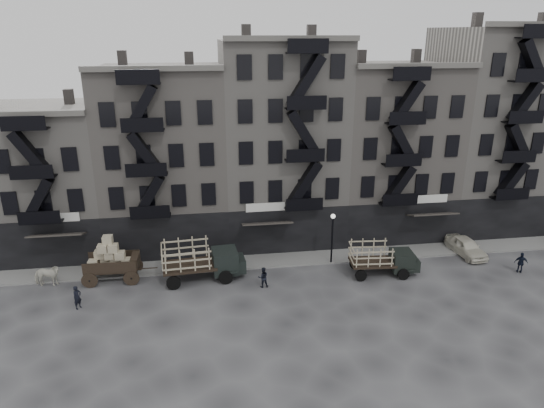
{
  "coord_description": "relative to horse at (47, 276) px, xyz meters",
  "views": [
    {
      "loc": [
        -6.84,
        -31.49,
        17.68
      ],
      "look_at": [
        -1.6,
        4.0,
        4.86
      ],
      "focal_mm": 32.0,
      "sensor_mm": 36.0,
      "label": 1
    }
  ],
  "objects": [
    {
      "name": "wagon",
      "position": [
        4.51,
        0.31,
        1.14
      ],
      "size": [
        4.18,
        2.32,
        3.49
      ],
      "rotation": [
        0.0,
        0.0,
        -0.02
      ],
      "color": "black",
      "rests_on": "ground"
    },
    {
      "name": "lamp_post",
      "position": [
        21.53,
        0.51,
        1.93
      ],
      "size": [
        0.36,
        0.36,
        4.28
      ],
      "color": "black",
      "rests_on": "ground"
    },
    {
      "name": "pedestrian_west",
      "position": [
        2.9,
        -3.46,
        -0.02
      ],
      "size": [
        0.68,
        0.72,
        1.65
      ],
      "primitive_type": "imported",
      "rotation": [
        0.0,
        0.0,
        0.93
      ],
      "color": "black",
      "rests_on": "ground"
    },
    {
      "name": "building_west",
      "position": [
        -1.47,
        7.74,
        5.15
      ],
      "size": [
        10.0,
        11.35,
        13.2
      ],
      "color": "gray",
      "rests_on": "ground"
    },
    {
      "name": "ground",
      "position": [
        18.53,
        -2.09,
        -0.85
      ],
      "size": [
        140.0,
        140.0,
        0.0
      ],
      "primitive_type": "plane",
      "color": "#38383A",
      "rests_on": "ground"
    },
    {
      "name": "car_east",
      "position": [
        33.11,
        0.51,
        -0.12
      ],
      "size": [
        2.15,
        4.46,
        1.47
      ],
      "primitive_type": "imported",
      "rotation": [
        0.0,
        0.0,
        0.1
      ],
      "color": "beige",
      "rests_on": "ground"
    },
    {
      "name": "building_midwest",
      "position": [
        8.53,
        7.74,
        6.65
      ],
      "size": [
        10.0,
        11.35,
        16.2
      ],
      "color": "gray",
      "rests_on": "ground"
    },
    {
      "name": "stake_truck_east",
      "position": [
        24.87,
        -1.78,
        0.63
      ],
      "size": [
        5.33,
        2.53,
        2.6
      ],
      "rotation": [
        0.0,
        0.0,
        -0.09
      ],
      "color": "black",
      "rests_on": "ground"
    },
    {
      "name": "pedestrian_mid",
      "position": [
        15.63,
        -2.42,
        -0.07
      ],
      "size": [
        0.78,
        0.62,
        1.56
      ],
      "primitive_type": "imported",
      "rotation": [
        0.0,
        0.0,
        3.18
      ],
      "color": "black",
      "rests_on": "ground"
    },
    {
      "name": "building_mideast",
      "position": [
        28.53,
        7.74,
        6.65
      ],
      "size": [
        10.0,
        11.35,
        16.2
      ],
      "color": "gray",
      "rests_on": "ground"
    },
    {
      "name": "policeman",
      "position": [
        35.64,
        -3.09,
        -0.02
      ],
      "size": [
        1.06,
        0.76,
        1.66
      ],
      "primitive_type": "imported",
      "rotation": [
        0.0,
        0.0,
        2.73
      ],
      "color": "black",
      "rests_on": "ground"
    },
    {
      "name": "horse",
      "position": [
        0.0,
        0.0,
        0.0
      ],
      "size": [
        2.1,
        1.14,
        1.7
      ],
      "primitive_type": "imported",
      "rotation": [
        0.0,
        0.0,
        1.46
      ],
      "color": "beige",
      "rests_on": "ground"
    },
    {
      "name": "building_east",
      "position": [
        38.53,
        7.74,
        8.15
      ],
      "size": [
        10.0,
        11.35,
        19.2
      ],
      "color": "gray",
      "rests_on": "ground"
    },
    {
      "name": "building_center",
      "position": [
        18.53,
        7.74,
        7.65
      ],
      "size": [
        10.0,
        11.35,
        18.2
      ],
      "color": "gray",
      "rests_on": "ground"
    },
    {
      "name": "stake_truck_west",
      "position": [
        11.2,
        -0.54,
        0.89
      ],
      "size": [
        6.22,
        2.9,
        3.05
      ],
      "rotation": [
        0.0,
        0.0,
        0.07
      ],
      "color": "black",
      "rests_on": "ground"
    },
    {
      "name": "sidewalk",
      "position": [
        18.53,
        1.66,
        -0.78
      ],
      "size": [
        55.0,
        2.5,
        0.15
      ],
      "primitive_type": "cube",
      "color": "slate",
      "rests_on": "ground"
    }
  ]
}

